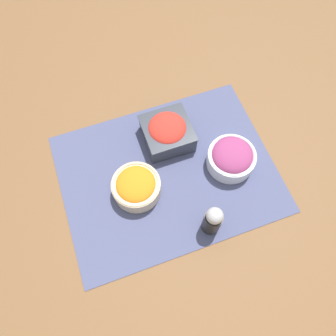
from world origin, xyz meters
The scene contains 6 objects.
ground_plane centered at (0.00, 0.00, 0.00)m, with size 3.00×3.00×0.00m, color brown.
placemat centered at (0.00, 0.00, 0.00)m, with size 0.54×0.42×0.00m.
carrot_bowl centered at (-0.09, -0.02, 0.04)m, with size 0.12×0.12×0.06m.
tomato_bowl centered at (0.03, 0.10, 0.04)m, with size 0.12×0.12×0.07m.
onion_bowl centered at (0.16, -0.03, 0.04)m, with size 0.12×0.12×0.07m.
pepper_shaker centered at (0.05, -0.17, 0.06)m, with size 0.04×0.04×0.11m.
Camera 1 is at (-0.12, -0.32, 0.78)m, focal length 35.00 mm.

